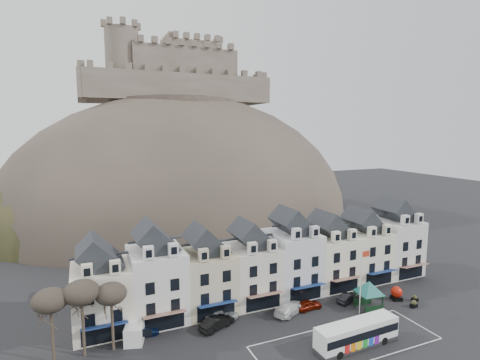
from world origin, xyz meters
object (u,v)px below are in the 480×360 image
object	(u,v)px
car_maroon	(308,305)
white_van	(136,329)
bus	(357,333)
car_silver	(221,315)
flagpole	(361,278)
red_buoy	(396,293)
bus_shelter	(369,288)
car_charcoal	(348,298)
car_navy	(143,331)
car_white	(290,308)
car_black	(217,323)

from	to	relation	value
car_maroon	white_van	bearing A→B (deg)	81.36
bus	white_van	distance (m)	25.77
white_van	car_silver	world-z (taller)	white_van
flagpole	white_van	world-z (taller)	flagpole
flagpole	red_buoy	bearing A→B (deg)	9.38
bus_shelter	flagpole	xyz separation A→B (m)	(-1.99, -0.66, 2.00)
bus_shelter	car_charcoal	bearing A→B (deg)	116.58
red_buoy	white_van	size ratio (longest dim) A/B	0.39
white_van	flagpole	bearing A→B (deg)	4.78
bus_shelter	white_van	distance (m)	30.97
bus_shelter	car_silver	bearing A→B (deg)	170.82
car_navy	car_maroon	world-z (taller)	car_maroon
bus	red_buoy	xyz separation A→B (m)	(13.29, 7.05, -0.61)
car_white	car_silver	bearing A→B (deg)	52.63
car_charcoal	car_white	bearing A→B (deg)	71.97
red_buoy	car_navy	xyz separation A→B (m)	(-35.40, 4.71, -0.37)
white_van	car_white	size ratio (longest dim) A/B	0.94
car_navy	car_silver	size ratio (longest dim) A/B	0.86
car_navy	car_black	xyz separation A→B (m)	(8.73, -1.86, 0.12)
car_silver	car_white	distance (m)	9.35
car_silver	car_white	bearing A→B (deg)	-94.46
bus	flagpole	bearing A→B (deg)	44.26
white_van	car_white	xyz separation A→B (m)	(19.94, -2.12, -0.29)
bus	white_van	world-z (taller)	bus
white_van	car_white	distance (m)	20.05
red_buoy	car_black	world-z (taller)	red_buoy
bus	red_buoy	bearing A→B (deg)	25.94
red_buoy	flagpole	bearing A→B (deg)	-170.62
bus_shelter	red_buoy	xyz separation A→B (m)	(5.78, 0.63, -2.11)
white_van	car_charcoal	world-z (taller)	white_van
white_van	car_black	world-z (taller)	white_van
car_black	car_silver	xyz separation A→B (m)	(1.29, 1.86, -0.15)
bus_shelter	car_white	bearing A→B (deg)	169.01
car_maroon	car_black	bearing A→B (deg)	85.50
bus	car_black	xyz separation A→B (m)	(-13.39, 9.91, -0.86)
car_black	car_charcoal	xyz separation A→B (m)	(19.83, -0.64, -0.13)
flagpole	car_silver	distance (m)	19.14
white_van	car_charcoal	distance (m)	29.48
white_van	car_silver	size ratio (longest dim) A/B	1.14
red_buoy	car_black	xyz separation A→B (m)	(-26.68, 2.86, -0.25)
car_silver	flagpole	bearing A→B (deg)	-100.15
red_buoy	car_maroon	bearing A→B (deg)	169.11
flagpole	car_black	world-z (taller)	flagpole
bus_shelter	car_navy	size ratio (longest dim) A/B	1.65
car_charcoal	bus_shelter	bearing A→B (deg)	-175.22
flagpole	bus	bearing A→B (deg)	-133.74
red_buoy	car_maroon	size ratio (longest dim) A/B	0.51
white_van	car_maroon	bearing A→B (deg)	11.34
white_van	car_silver	bearing A→B (deg)	16.69
bus	car_silver	distance (m)	16.90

